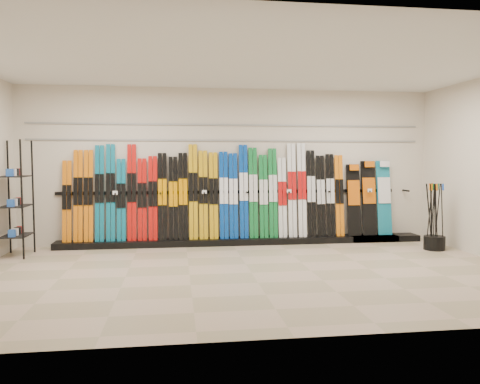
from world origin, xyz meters
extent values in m
plane|color=#9A8A6A|center=(0.00, 0.00, 0.00)|extent=(8.00, 8.00, 0.00)
plane|color=beige|center=(0.00, 2.50, 1.50)|extent=(8.00, 0.00, 8.00)
plane|color=silver|center=(0.00, 0.00, 3.00)|extent=(8.00, 8.00, 0.00)
cube|color=black|center=(0.22, 2.28, 0.06)|extent=(8.00, 0.40, 0.12)
cube|color=orange|center=(-3.06, 2.32, 0.87)|extent=(0.17, 0.20, 1.49)
cube|color=orange|center=(-2.86, 2.34, 0.96)|extent=(0.17, 0.23, 1.69)
cube|color=orange|center=(-2.67, 2.34, 0.96)|extent=(0.17, 0.23, 1.69)
cube|color=#0B617B|center=(-2.47, 2.34, 1.01)|extent=(0.17, 0.24, 1.78)
cube|color=#0B617B|center=(-2.27, 2.34, 1.02)|extent=(0.17, 0.24, 1.80)
cube|color=#0B617B|center=(-2.08, 2.33, 0.88)|extent=(0.17, 0.21, 1.53)
cube|color=#BA0F0B|center=(-1.89, 2.34, 1.02)|extent=(0.17, 0.24, 1.80)
cube|color=#BA0F0B|center=(-1.70, 2.33, 0.89)|extent=(0.17, 0.21, 1.53)
cube|color=#BA0F0B|center=(-1.50, 2.33, 0.91)|extent=(0.17, 0.21, 1.58)
cube|color=black|center=(-1.32, 2.33, 0.94)|extent=(0.17, 0.22, 1.64)
cube|color=black|center=(-1.12, 2.33, 0.90)|extent=(0.17, 0.21, 1.57)
cube|color=black|center=(-0.94, 2.33, 0.94)|extent=(0.17, 0.22, 1.64)
cube|color=gold|center=(-0.74, 2.34, 1.02)|extent=(0.17, 0.24, 1.80)
cube|color=gold|center=(-0.55, 2.33, 0.96)|extent=(0.17, 0.23, 1.68)
cube|color=gold|center=(-0.36, 2.33, 0.94)|extent=(0.17, 0.22, 1.65)
cube|color=#073BA0|center=(-0.16, 2.33, 0.95)|extent=(0.17, 0.22, 1.66)
cube|color=#073BA0|center=(0.03, 2.33, 0.94)|extent=(0.17, 0.22, 1.63)
cube|color=#073BA0|center=(0.23, 2.34, 1.02)|extent=(0.17, 0.24, 1.80)
cube|color=#116F2F|center=(0.41, 2.34, 0.99)|extent=(0.17, 0.23, 1.74)
cube|color=#116F2F|center=(0.61, 2.33, 0.92)|extent=(0.17, 0.22, 1.60)
cube|color=#116F2F|center=(0.80, 2.34, 0.98)|extent=(0.17, 0.23, 1.73)
cube|color=silver|center=(0.99, 2.33, 0.89)|extent=(0.17, 0.21, 1.55)
cube|color=silver|center=(1.18, 2.34, 1.03)|extent=(0.17, 0.24, 1.82)
cube|color=silver|center=(1.38, 2.34, 1.04)|extent=(0.17, 0.24, 1.83)
cube|color=black|center=(1.57, 2.34, 0.97)|extent=(0.17, 0.23, 1.69)
cube|color=black|center=(1.76, 2.33, 0.91)|extent=(0.17, 0.21, 1.59)
cube|color=black|center=(1.96, 2.33, 0.93)|extent=(0.17, 0.22, 1.62)
cube|color=orange|center=(2.15, 2.33, 0.92)|extent=(0.17, 0.22, 1.60)
cube|color=black|center=(2.45, 2.35, 0.83)|extent=(0.27, 0.22, 1.42)
cube|color=black|center=(2.77, 2.35, 0.86)|extent=(0.30, 0.23, 1.48)
cube|color=#14728C|center=(3.09, 2.35, 0.86)|extent=(0.29, 0.23, 1.49)
cube|color=black|center=(-3.75, 1.70, 0.98)|extent=(0.40, 0.60, 1.96)
cylinder|color=black|center=(3.56, 1.25, 0.12)|extent=(0.37, 0.37, 0.25)
cylinder|color=black|center=(3.48, 1.32, 0.61)|extent=(0.14, 0.06, 1.18)
cylinder|color=black|center=(3.45, 1.27, 0.61)|extent=(0.12, 0.04, 1.18)
cylinder|color=black|center=(3.58, 1.32, 0.61)|extent=(0.10, 0.15, 1.17)
cylinder|color=black|center=(3.54, 1.29, 0.61)|extent=(0.02, 0.06, 1.18)
cylinder|color=black|center=(3.58, 1.26, 0.61)|extent=(0.05, 0.13, 1.18)
cylinder|color=black|center=(3.54, 1.18, 0.61)|extent=(0.15, 0.07, 1.17)
cylinder|color=black|center=(3.58, 1.25, 0.61)|extent=(0.09, 0.04, 1.18)
cylinder|color=black|center=(3.63, 1.30, 0.61)|extent=(0.08, 0.05, 1.18)
cylinder|color=black|center=(3.56, 1.38, 0.61)|extent=(0.09, 0.05, 1.18)
cylinder|color=black|center=(3.45, 1.21, 0.61)|extent=(0.09, 0.04, 1.18)
cylinder|color=black|center=(3.66, 1.19, 0.61)|extent=(0.05, 0.08, 1.18)
cylinder|color=black|center=(3.49, 1.32, 0.61)|extent=(0.15, 0.02, 1.17)
cube|color=gray|center=(0.00, 2.48, 2.00)|extent=(7.60, 0.02, 0.03)
cube|color=gray|center=(0.00, 2.48, 2.30)|extent=(7.60, 0.02, 0.03)
camera|label=1|loc=(-1.06, -6.57, 1.63)|focal=35.00mm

